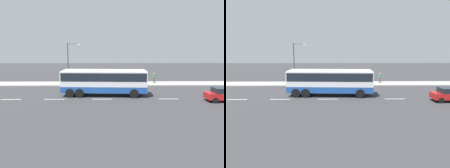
# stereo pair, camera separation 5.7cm
# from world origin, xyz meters

# --- Properties ---
(ground_plane) EXTENTS (120.00, 120.00, 0.00)m
(ground_plane) POSITION_xyz_m (0.00, 0.00, 0.00)
(ground_plane) COLOR #333335
(sidewalk_curb) EXTENTS (80.00, 4.00, 0.15)m
(sidewalk_curb) POSITION_xyz_m (0.00, 8.51, 0.07)
(sidewalk_curb) COLOR gray
(sidewalk_curb) RESTS_ON ground_plane
(lane_centreline) EXTENTS (33.83, 0.16, 0.01)m
(lane_centreline) POSITION_xyz_m (-0.13, -2.01, 0.00)
(lane_centreline) COLOR white
(lane_centreline) RESTS_ON ground_plane
(coach_bus) EXTENTS (10.82, 3.18, 3.31)m
(coach_bus) POSITION_xyz_m (-0.63, -0.07, 2.05)
(coach_bus) COLOR #1E4C9E
(coach_bus) RESTS_ON ground_plane
(car_red_compact) EXTENTS (4.09, 1.94, 1.60)m
(car_red_compact) POSITION_xyz_m (13.08, -3.28, 0.83)
(car_red_compact) COLOR #B21919
(car_red_compact) RESTS_ON ground_plane
(pedestrian_near_curb) EXTENTS (0.32, 0.32, 1.52)m
(pedestrian_near_curb) POSITION_xyz_m (-1.54, 6.99, 1.02)
(pedestrian_near_curb) COLOR black
(pedestrian_near_curb) RESTS_ON sidewalk_curb
(pedestrian_at_crossing) EXTENTS (0.32, 0.32, 1.70)m
(pedestrian_at_crossing) POSITION_xyz_m (7.75, 8.95, 1.13)
(pedestrian_at_crossing) COLOR brown
(pedestrian_at_crossing) RESTS_ON sidewalk_curb
(street_lamp) EXTENTS (2.04, 0.24, 6.70)m
(street_lamp) POSITION_xyz_m (-6.29, 6.86, 4.05)
(street_lamp) COLOR #47474C
(street_lamp) RESTS_ON sidewalk_curb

